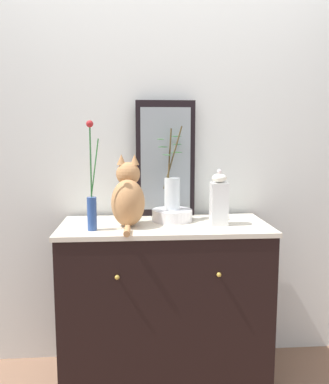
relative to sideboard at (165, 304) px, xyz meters
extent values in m
plane|color=#815E48|center=(0.00, 0.00, -0.47)|extent=(6.00, 6.00, 0.00)
cube|color=silver|center=(0.00, 0.34, 0.83)|extent=(4.40, 0.08, 2.60)
cube|color=black|center=(0.00, 0.00, -0.01)|extent=(1.13, 0.52, 0.91)
cube|color=beige|center=(0.00, 0.00, 0.46)|extent=(1.16, 0.53, 0.02)
sphere|color=#B79338|center=(-0.26, -0.27, 0.26)|extent=(0.02, 0.02, 0.02)
sphere|color=#B79338|center=(0.26, -0.27, 0.26)|extent=(0.02, 0.02, 0.02)
cube|color=black|center=(0.02, 0.24, 0.82)|extent=(0.36, 0.03, 0.70)
cube|color=gray|center=(0.02, 0.23, 0.82)|extent=(0.30, 0.01, 0.61)
ellipsoid|color=#AD784A|center=(-0.20, -0.04, 0.60)|extent=(0.19, 0.22, 0.26)
sphere|color=#AD784A|center=(-0.20, 0.02, 0.75)|extent=(0.13, 0.13, 0.13)
cone|color=#AD784A|center=(-0.24, 0.02, 0.83)|extent=(0.05, 0.05, 0.06)
cone|color=#AD784A|center=(-0.16, 0.02, 0.83)|extent=(0.05, 0.05, 0.06)
cylinder|color=#AD784A|center=(-0.20, -0.22, 0.48)|extent=(0.03, 0.14, 0.03)
cylinder|color=#294687|center=(-0.39, -0.12, 0.56)|extent=(0.05, 0.05, 0.17)
cylinder|color=#2D6832|center=(-0.39, -0.12, 0.82)|extent=(0.01, 0.01, 0.35)
sphere|color=#A41F23|center=(-0.39, -0.12, 1.02)|extent=(0.04, 0.04, 0.04)
cylinder|color=#27712B|center=(-0.37, -0.12, 0.79)|extent=(0.05, 0.01, 0.30)
cylinder|color=white|center=(0.05, 0.08, 0.50)|extent=(0.23, 0.23, 0.07)
cylinder|color=silver|center=(0.05, 0.08, 0.63)|extent=(0.09, 0.09, 0.18)
cylinder|color=#4A3E22|center=(0.05, 0.10, 0.83)|extent=(0.11, 0.03, 0.36)
ellipsoid|color=#336B33|center=(0.08, 0.17, 0.86)|extent=(0.07, 0.04, 0.01)
ellipsoid|color=#2A6135|center=(0.09, 0.18, 0.91)|extent=(0.07, 0.08, 0.01)
ellipsoid|color=#2C6036|center=(0.08, 0.19, 0.95)|extent=(0.08, 0.05, 0.01)
cylinder|color=#42341A|center=(0.03, 0.09, 0.82)|extent=(0.03, 0.05, 0.35)
ellipsoid|color=#376438|center=(0.02, 0.09, 0.85)|extent=(0.07, 0.08, 0.01)
ellipsoid|color=#2D692E|center=(0.00, 0.12, 0.89)|extent=(0.08, 0.07, 0.01)
ellipsoid|color=#376B36|center=(-0.02, 0.10, 0.94)|extent=(0.05, 0.08, 0.01)
cube|color=white|center=(0.30, -0.04, 0.59)|extent=(0.09, 0.09, 0.23)
ellipsoid|color=white|center=(0.30, -0.04, 0.73)|extent=(0.08, 0.08, 0.05)
sphere|color=silver|center=(0.30, -0.04, 0.76)|extent=(0.02, 0.02, 0.02)
cylinder|color=beige|center=(0.33, 0.08, 0.51)|extent=(0.04, 0.04, 0.08)
cylinder|color=black|center=(0.33, 0.08, 0.56)|extent=(0.00, 0.00, 0.01)
camera|label=1|loc=(-0.16, -2.20, 0.96)|focal=37.80mm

